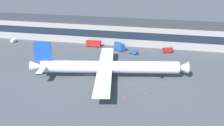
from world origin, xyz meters
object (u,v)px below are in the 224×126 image
at_px(airliner, 108,67).
at_px(baggage_tug, 14,40).
at_px(fuel_truck, 93,43).
at_px(catering_truck, 120,46).
at_px(crew_van, 167,50).
at_px(follow_me_car, 134,52).
at_px(traffic_cone_1, 145,93).
at_px(traffic_cone_0, 124,97).

distance_m(airliner, baggage_tug, 79.27).
height_order(fuel_truck, baggage_tug, fuel_truck).
bearing_deg(catering_truck, crew_van, 4.66).
height_order(airliner, crew_van, airliner).
bearing_deg(follow_me_car, traffic_cone_1, -75.97).
distance_m(catering_truck, baggage_tug, 65.00).
distance_m(airliner, catering_truck, 38.96).
bearing_deg(crew_van, airliner, -118.90).
distance_m(catering_truck, traffic_cone_0, 58.20).
bearing_deg(fuel_truck, airliner, -65.97).
bearing_deg(catering_truck, airliner, -85.61).
height_order(crew_van, traffic_cone_0, crew_van).
bearing_deg(fuel_truck, crew_van, -2.68).
xyz_separation_m(fuel_truck, catering_truck, (16.10, -4.03, 0.41)).
height_order(fuel_truck, catering_truck, catering_truck).
height_order(catering_truck, crew_van, catering_truck).
height_order(crew_van, traffic_cone_1, crew_van).
xyz_separation_m(fuel_truck, traffic_cone_1, (36.23, -54.91, -1.58)).
height_order(fuel_truck, follow_me_car, fuel_truck).
distance_m(traffic_cone_0, traffic_cone_1, 8.64).
height_order(airliner, traffic_cone_1, airliner).
distance_m(follow_me_car, baggage_tug, 73.89).
bearing_deg(follow_me_car, traffic_cone_0, -84.50).
bearing_deg(crew_van, traffic_cone_1, -95.82).
height_order(follow_me_car, baggage_tug, same).
distance_m(baggage_tug, crew_van, 90.50).
xyz_separation_m(fuel_truck, traffic_cone_0, (29.71, -60.57, -1.56)).
bearing_deg(airliner, crew_van, 61.10).
xyz_separation_m(fuel_truck, crew_van, (41.63, -1.95, -0.42)).
relative_size(fuel_truck, catering_truck, 1.21).
distance_m(fuel_truck, traffic_cone_0, 67.48).
bearing_deg(follow_me_car, baggage_tug, 174.77).
height_order(follow_me_car, catering_truck, catering_truck).
xyz_separation_m(follow_me_car, crew_van, (16.91, 6.90, 0.37)).
bearing_deg(traffic_cone_0, follow_me_car, 95.50).
distance_m(catering_truck, crew_van, 25.63).
bearing_deg(fuel_truck, traffic_cone_1, -56.58).
relative_size(airliner, baggage_tug, 16.77).
bearing_deg(fuel_truck, follow_me_car, -19.69).
xyz_separation_m(airliner, catering_truck, (-2.98, 38.77, -2.33)).
relative_size(follow_me_car, crew_van, 0.85).
xyz_separation_m(baggage_tug, crew_van, (90.49, 0.17, 0.37)).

